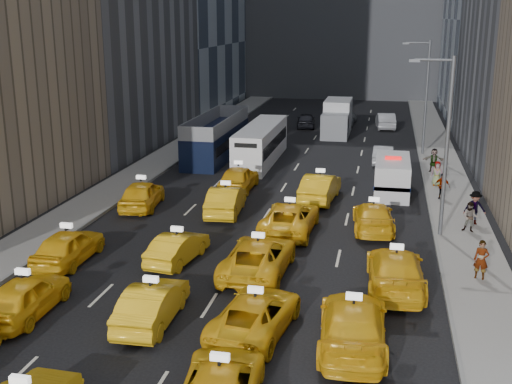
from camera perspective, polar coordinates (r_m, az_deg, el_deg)
ground at (r=23.56m, az=-5.50°, el=-12.02°), size 160.00×160.00×0.00m
sidewalk_west at (r=49.18m, az=-8.75°, el=2.61°), size 3.00×90.00×0.15m
sidewalk_east at (r=46.39m, az=16.41°, el=1.38°), size 3.00×90.00×0.15m
curb_west at (r=48.70m, az=-7.15°, el=2.56°), size 0.15×90.00×0.18m
curb_east at (r=46.28m, az=14.62°, el=1.50°), size 0.15×90.00×0.18m
streetlight_near at (r=32.60m, az=16.43°, el=4.35°), size 2.15×0.22×9.00m
streetlight_far at (r=52.35m, az=14.79°, el=8.44°), size 2.15×0.22×9.00m
taxi_4 at (r=25.57m, az=-19.83°, el=-8.72°), size 1.86×4.53×1.54m
taxi_5 at (r=23.88m, az=-9.23°, el=-9.77°), size 1.67×4.54×1.48m
taxi_6 at (r=22.96m, az=-0.04°, el=-10.77°), size 2.96×5.27×1.39m
taxi_7 at (r=22.23m, az=8.61°, el=-11.56°), size 2.54×5.67×1.61m
taxi_8 at (r=30.24m, az=-16.36°, el=-4.65°), size 1.85×4.55×1.55m
taxi_9 at (r=29.35m, az=-6.98°, el=-4.94°), size 1.99×4.27×1.35m
taxi_10 at (r=27.79m, az=0.19°, el=-5.79°), size 2.74×5.66×1.55m
taxi_11 at (r=26.91m, az=12.29°, el=-6.82°), size 2.55×5.67×1.61m
taxi_12 at (r=37.74m, az=-10.11°, el=-0.21°), size 2.52×4.98×1.63m
taxi_13 at (r=36.10m, az=-2.70°, el=-0.74°), size 2.06×4.94×1.59m
taxi_14 at (r=33.10m, az=3.02°, el=-2.31°), size 2.71×5.56×1.52m
taxi_15 at (r=33.89m, az=10.38°, el=-2.19°), size 2.44×5.14×1.45m
taxi_16 at (r=40.93m, az=-1.56°, el=1.25°), size 1.98×4.77×1.62m
taxi_17 at (r=38.83m, az=5.71°, el=0.42°), size 2.20×5.16×1.65m
nypd_van at (r=41.13m, az=12.01°, el=1.34°), size 2.65×5.65×2.35m
double_decker at (r=50.59m, az=-3.51°, el=4.93°), size 3.49×11.53×3.31m
city_bus at (r=48.99m, az=0.45°, el=4.31°), size 2.63×10.94×2.81m
box_truck at (r=60.79m, az=7.22°, el=6.54°), size 3.23×7.21×3.19m
misc_car_0 at (r=49.53m, az=11.25°, el=3.30°), size 1.57×4.18×1.36m
misc_car_1 at (r=63.78m, az=0.82°, el=6.30°), size 2.87×5.38×1.44m
misc_car_2 at (r=67.04m, az=7.95°, el=6.61°), size 2.29×5.11×1.45m
misc_car_3 at (r=64.49m, az=4.47°, el=6.37°), size 2.18×4.48×1.47m
misc_car_4 at (r=65.06m, az=11.44°, el=6.24°), size 2.10×4.90×1.57m
pedestrian_0 at (r=28.49m, az=19.39°, el=-5.70°), size 0.70×0.55×1.68m
pedestrian_1 at (r=34.41m, az=18.50°, el=-2.12°), size 0.84×0.62×1.56m
pedestrian_2 at (r=35.68m, az=18.86°, el=-1.33°), size 1.23×0.67×1.80m
pedestrian_3 at (r=40.07m, az=16.21°, el=0.51°), size 1.01×0.66×1.58m
pedestrian_4 at (r=43.18m, az=15.79°, el=1.60°), size 0.78×0.43×1.60m
pedestrian_5 at (r=46.95m, az=15.53°, el=2.75°), size 1.56×0.51×1.66m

